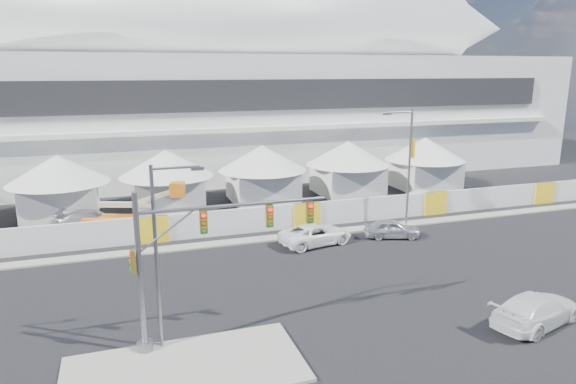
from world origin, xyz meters
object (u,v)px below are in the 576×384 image
object	(u,v)px
streetlight_median	(161,245)
boom_lift	(121,218)
lot_car_b	(473,192)
streetlight_curb	(407,159)
lot_car_a	(427,197)
lot_car_c	(92,220)
traffic_mast	(184,261)
sedan_silver	(392,229)
pickup_curb	(316,234)
pickup_near	(537,309)

from	to	relation	value
streetlight_median	boom_lift	size ratio (longest dim) A/B	1.03
lot_car_b	boom_lift	world-z (taller)	boom_lift
streetlight_median	streetlight_curb	distance (m)	24.29
lot_car_b	lot_car_a	bearing A→B (deg)	71.67
streetlight_curb	boom_lift	xyz separation A→B (m)	(-21.99, 5.60, -4.38)
lot_car_c	streetlight_median	world-z (taller)	streetlight_median
lot_car_b	lot_car_c	distance (m)	35.26
lot_car_b	traffic_mast	bearing A→B (deg)	101.49
sedan_silver	lot_car_c	distance (m)	23.49
lot_car_c	pickup_curb	bearing A→B (deg)	-100.35
traffic_mast	boom_lift	bearing A→B (deg)	97.72
lot_car_b	streetlight_median	size ratio (longest dim) A/B	0.45
lot_car_a	traffic_mast	xyz separation A→B (m)	(-25.08, -18.85, 3.52)
lot_car_b	traffic_mast	distance (m)	36.10
lot_car_a	boom_lift	xyz separation A→B (m)	(-27.67, 0.25, 0.44)
sedan_silver	streetlight_curb	world-z (taller)	streetlight_curb
streetlight_median	boom_lift	xyz separation A→B (m)	(-1.67, 18.90, -3.88)
pickup_curb	pickup_near	bearing A→B (deg)	-168.29
lot_car_a	streetlight_median	distance (m)	32.29
sedan_silver	lot_car_a	size ratio (longest dim) A/B	1.07
pickup_curb	lot_car_a	size ratio (longest dim) A/B	1.40
lot_car_b	streetlight_curb	xyz separation A→B (m)	(-11.06, -5.55, 4.81)
pickup_curb	lot_car_a	distance (m)	16.15
lot_car_a	streetlight_curb	size ratio (longest dim) A/B	0.41
pickup_near	streetlight_median	size ratio (longest dim) A/B	0.66
pickup_curb	traffic_mast	distance (m)	16.02
lot_car_c	sedan_silver	bearing A→B (deg)	-94.08
streetlight_median	pickup_near	bearing A→B (deg)	-11.51
lot_car_c	boom_lift	distance (m)	2.45
sedan_silver	traffic_mast	size ratio (longest dim) A/B	0.47
lot_car_a	streetlight_curb	world-z (taller)	streetlight_curb
boom_lift	streetlight_median	bearing A→B (deg)	-66.03
pickup_curb	pickup_near	xyz separation A→B (m)	(6.01, -14.75, 0.05)
pickup_curb	lot_car_c	bearing A→B (deg)	50.08
pickup_curb	traffic_mast	bearing A→B (deg)	126.00
traffic_mast	boom_lift	world-z (taller)	traffic_mast
traffic_mast	streetlight_curb	world-z (taller)	streetlight_curb
pickup_curb	boom_lift	xyz separation A→B (m)	(-13.37, 7.76, 0.32)
pickup_curb	streetlight_curb	distance (m)	10.05
sedan_silver	streetlight_curb	distance (m)	6.01
lot_car_b	streetlight_median	distance (m)	36.86
streetlight_median	sedan_silver	bearing A→B (deg)	31.10
pickup_curb	pickup_near	size ratio (longest dim) A/B	0.99
lot_car_a	lot_car_c	world-z (taller)	lot_car_c
pickup_curb	boom_lift	distance (m)	15.46
lot_car_a	boom_lift	world-z (taller)	boom_lift
pickup_curb	traffic_mast	size ratio (longest dim) A/B	0.61
traffic_mast	pickup_curb	bearing A→B (deg)	46.45
sedan_silver	streetlight_curb	bearing A→B (deg)	-26.46
pickup_curb	streetlight_curb	bearing A→B (deg)	-86.39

